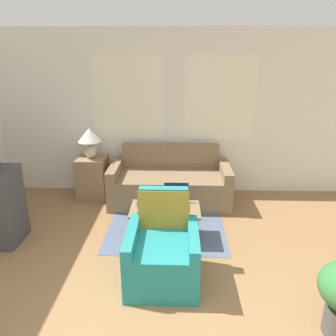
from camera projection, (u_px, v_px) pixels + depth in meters
wall_back at (179, 114)px, 5.24m from camera, size 6.84×0.06×2.60m
rug at (167, 217)px, 4.67m from camera, size 1.54×1.93×0.01m
couch at (170, 184)px, 5.15m from camera, size 1.83×0.88×0.84m
armchair at (163, 254)px, 3.33m from camera, size 0.71×0.74×0.90m
side_table at (93, 177)px, 5.29m from camera, size 0.46×0.46×0.66m
table_lamp at (90, 138)px, 5.08m from camera, size 0.36×0.36×0.48m
coffee_table at (165, 212)px, 4.04m from camera, size 0.86×0.50×0.41m
laptop at (177, 201)px, 4.08m from camera, size 0.31×0.31×0.26m
cup_navy at (140, 204)px, 4.04m from camera, size 0.08×0.08×0.09m
cup_yellow at (155, 211)px, 3.86m from camera, size 0.08×0.08×0.09m
cup_white at (159, 200)px, 4.12m from camera, size 0.08×0.08×0.11m
tv_remote at (142, 212)px, 3.91m from camera, size 0.12×0.15×0.02m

